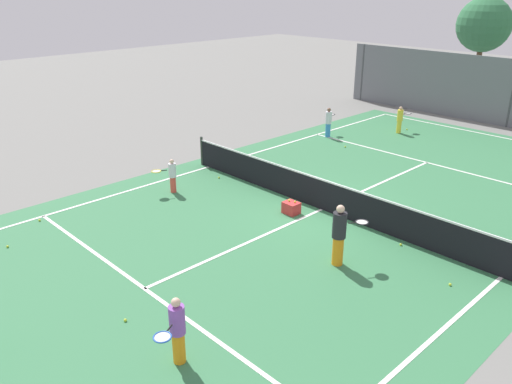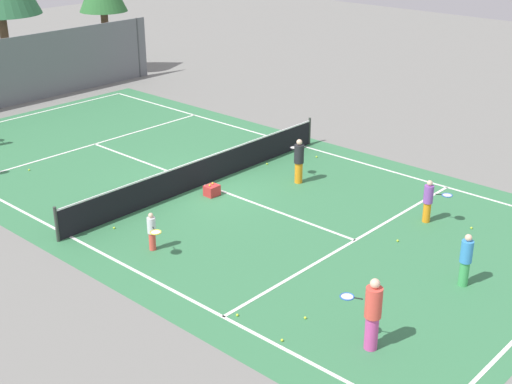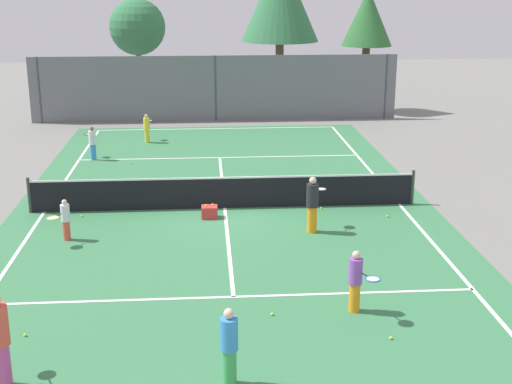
{
  "view_description": "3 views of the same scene",
  "coord_description": "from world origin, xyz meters",
  "px_view_note": "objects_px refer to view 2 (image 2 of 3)",
  "views": [
    {
      "loc": [
        9.1,
        -11.63,
        6.57
      ],
      "look_at": [
        -0.43,
        -2.42,
        1.15
      ],
      "focal_mm": 36.41,
      "sensor_mm": 36.0,
      "label": 1
    },
    {
      "loc": [
        -15.67,
        -16.75,
        9.42
      ],
      "look_at": [
        -0.42,
        -2.84,
        0.66
      ],
      "focal_mm": 49.64,
      "sensor_mm": 36.0,
      "label": 2
    },
    {
      "loc": [
        -0.56,
        -20.94,
        6.89
      ],
      "look_at": [
        0.93,
        -0.62,
        0.69
      ],
      "focal_mm": 49.91,
      "sensor_mm": 36.0,
      "label": 3
    }
  ],
  "objects_px": {
    "ball_crate": "(212,190)",
    "tennis_ball_9": "(29,170)",
    "player_6": "(299,160)",
    "tennis_ball_0": "(316,157)",
    "tennis_ball_8": "(267,164)",
    "player_1": "(152,231)",
    "tennis_ball_2": "(282,340)",
    "player_2": "(466,259)",
    "tennis_ball_5": "(253,145)",
    "tennis_ball_4": "(471,228)",
    "player_3": "(429,201)",
    "tennis_ball_6": "(237,315)",
    "tennis_ball_10": "(114,228)",
    "tennis_ball_7": "(398,241)",
    "player_5": "(372,313)",
    "tennis_ball_1": "(305,318)"
  },
  "relations": [
    {
      "from": "player_3",
      "to": "tennis_ball_10",
      "type": "height_order",
      "value": "player_3"
    },
    {
      "from": "player_5",
      "to": "tennis_ball_10",
      "type": "height_order",
      "value": "player_5"
    },
    {
      "from": "player_1",
      "to": "tennis_ball_7",
      "type": "bearing_deg",
      "value": -43.41
    },
    {
      "from": "tennis_ball_2",
      "to": "player_1",
      "type": "bearing_deg",
      "value": 80.73
    },
    {
      "from": "tennis_ball_4",
      "to": "tennis_ball_10",
      "type": "height_order",
      "value": "same"
    },
    {
      "from": "player_3",
      "to": "tennis_ball_4",
      "type": "distance_m",
      "value": 1.52
    },
    {
      "from": "player_5",
      "to": "tennis_ball_0",
      "type": "xyz_separation_m",
      "value": [
        8.99,
        8.49,
        -0.88
      ]
    },
    {
      "from": "player_3",
      "to": "tennis_ball_8",
      "type": "bearing_deg",
      "value": 86.68
    },
    {
      "from": "player_1",
      "to": "tennis_ball_7",
      "type": "xyz_separation_m",
      "value": [
        5.17,
        -4.89,
        -0.57
      ]
    },
    {
      "from": "tennis_ball_6",
      "to": "tennis_ball_8",
      "type": "height_order",
      "value": "same"
    },
    {
      "from": "player_1",
      "to": "tennis_ball_2",
      "type": "xyz_separation_m",
      "value": [
        -0.92,
        -5.62,
        -0.57
      ]
    },
    {
      "from": "tennis_ball_0",
      "to": "player_5",
      "type": "bearing_deg",
      "value": -136.61
    },
    {
      "from": "tennis_ball_4",
      "to": "tennis_ball_9",
      "type": "distance_m",
      "value": 15.67
    },
    {
      "from": "player_3",
      "to": "tennis_ball_2",
      "type": "xyz_separation_m",
      "value": [
        -7.87,
        -0.81,
        -0.68
      ]
    },
    {
      "from": "player_3",
      "to": "tennis_ball_1",
      "type": "relative_size",
      "value": 20.95
    },
    {
      "from": "tennis_ball_2",
      "to": "tennis_ball_4",
      "type": "bearing_deg",
      "value": -3.19
    },
    {
      "from": "tennis_ball_0",
      "to": "tennis_ball_8",
      "type": "distance_m",
      "value": 2.06
    },
    {
      "from": "ball_crate",
      "to": "tennis_ball_6",
      "type": "bearing_deg",
      "value": -129.68
    },
    {
      "from": "tennis_ball_9",
      "to": "tennis_ball_7",
      "type": "bearing_deg",
      "value": -72.28
    },
    {
      "from": "player_3",
      "to": "tennis_ball_2",
      "type": "height_order",
      "value": "player_3"
    },
    {
      "from": "player_2",
      "to": "player_6",
      "type": "bearing_deg",
      "value": 71.19
    },
    {
      "from": "player_5",
      "to": "tennis_ball_7",
      "type": "bearing_deg",
      "value": 25.46
    },
    {
      "from": "player_6",
      "to": "tennis_ball_6",
      "type": "xyz_separation_m",
      "value": [
        -7.62,
        -4.32,
        -0.8
      ]
    },
    {
      "from": "tennis_ball_4",
      "to": "tennis_ball_10",
      "type": "bearing_deg",
      "value": 132.32
    },
    {
      "from": "ball_crate",
      "to": "tennis_ball_1",
      "type": "bearing_deg",
      "value": -118.1
    },
    {
      "from": "ball_crate",
      "to": "tennis_ball_1",
      "type": "relative_size",
      "value": 7.1
    },
    {
      "from": "player_6",
      "to": "tennis_ball_0",
      "type": "height_order",
      "value": "player_6"
    },
    {
      "from": "player_3",
      "to": "tennis_ball_5",
      "type": "xyz_separation_m",
      "value": [
        1.66,
        8.84,
        -0.68
      ]
    },
    {
      "from": "tennis_ball_2",
      "to": "ball_crate",
      "type": "bearing_deg",
      "value": 56.22
    },
    {
      "from": "tennis_ball_4",
      "to": "tennis_ball_5",
      "type": "relative_size",
      "value": 1.0
    },
    {
      "from": "tennis_ball_4",
      "to": "tennis_ball_8",
      "type": "xyz_separation_m",
      "value": [
        -0.06,
        8.25,
        0.0
      ]
    },
    {
      "from": "player_1",
      "to": "player_6",
      "type": "height_order",
      "value": "player_6"
    },
    {
      "from": "player_5",
      "to": "tennis_ball_1",
      "type": "height_order",
      "value": "player_5"
    },
    {
      "from": "player_3",
      "to": "tennis_ball_5",
      "type": "height_order",
      "value": "player_3"
    },
    {
      "from": "player_2",
      "to": "tennis_ball_9",
      "type": "height_order",
      "value": "player_2"
    },
    {
      "from": "player_3",
      "to": "tennis_ball_6",
      "type": "xyz_separation_m",
      "value": [
        -7.8,
        0.67,
        -0.68
      ]
    },
    {
      "from": "player_1",
      "to": "tennis_ball_1",
      "type": "xyz_separation_m",
      "value": [
        0.16,
        -5.43,
        -0.57
      ]
    },
    {
      "from": "player_3",
      "to": "ball_crate",
      "type": "height_order",
      "value": "player_3"
    },
    {
      "from": "player_3",
      "to": "tennis_ball_2",
      "type": "bearing_deg",
      "value": -174.14
    },
    {
      "from": "player_2",
      "to": "tennis_ball_7",
      "type": "bearing_deg",
      "value": 68.85
    },
    {
      "from": "ball_crate",
      "to": "tennis_ball_5",
      "type": "bearing_deg",
      "value": 27.41
    },
    {
      "from": "player_3",
      "to": "ball_crate",
      "type": "relative_size",
      "value": 2.95
    },
    {
      "from": "player_5",
      "to": "tennis_ball_1",
      "type": "distance_m",
      "value": 2.01
    },
    {
      "from": "ball_crate",
      "to": "player_5",
      "type": "bearing_deg",
      "value": -112.68
    },
    {
      "from": "player_1",
      "to": "tennis_ball_6",
      "type": "bearing_deg",
      "value": -101.62
    },
    {
      "from": "ball_crate",
      "to": "tennis_ball_9",
      "type": "height_order",
      "value": "ball_crate"
    },
    {
      "from": "tennis_ball_5",
      "to": "tennis_ball_7",
      "type": "xyz_separation_m",
      "value": [
        -3.44,
        -8.91,
        0.0
      ]
    },
    {
      "from": "tennis_ball_5",
      "to": "player_3",
      "type": "bearing_deg",
      "value": -100.62
    },
    {
      "from": "player_1",
      "to": "ball_crate",
      "type": "xyz_separation_m",
      "value": [
        3.91,
        1.59,
        -0.42
      ]
    },
    {
      "from": "player_2",
      "to": "tennis_ball_5",
      "type": "distance_m",
      "value": 12.34
    }
  ]
}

